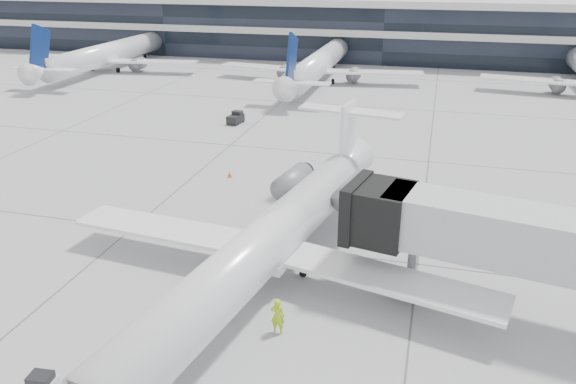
# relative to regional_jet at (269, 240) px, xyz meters

# --- Properties ---
(ground) EXTENTS (220.00, 220.00, 0.00)m
(ground) POSITION_rel_regional_jet_xyz_m (-1.49, 4.20, -2.67)
(ground) COLOR #959597
(ground) RESTS_ON ground
(terminal) EXTENTS (170.00, 22.00, 10.00)m
(terminal) POSITION_rel_regional_jet_xyz_m (-1.49, 86.20, 2.33)
(terminal) COLOR black
(terminal) RESTS_ON ground
(bg_jet_left) EXTENTS (32.00, 40.00, 9.60)m
(bg_jet_left) POSITION_rel_regional_jet_xyz_m (-46.49, 59.20, -2.67)
(bg_jet_left) COLOR white
(bg_jet_left) RESTS_ON ground
(bg_jet_center) EXTENTS (32.00, 40.00, 9.60)m
(bg_jet_center) POSITION_rel_regional_jet_xyz_m (-9.49, 59.20, -2.67)
(bg_jet_center) COLOR white
(bg_jet_center) RESTS_ON ground
(regional_jet) EXTENTS (27.06, 33.74, 7.82)m
(regional_jet) POSITION_rel_regional_jet_xyz_m (0.00, 0.00, 0.00)
(regional_jet) COLOR white
(regional_jet) RESTS_ON ground
(jet_bridge) EXTENTS (20.13, 7.53, 6.49)m
(jet_bridge) POSITION_rel_regional_jet_xyz_m (15.37, -0.73, 2.06)
(jet_bridge) COLOR silver
(jet_bridge) RESTS_ON ground
(ramp_worker) EXTENTS (0.75, 0.51, 2.00)m
(ramp_worker) POSITION_rel_regional_jet_xyz_m (1.89, -4.80, -1.67)
(ramp_worker) COLOR #ADD616
(ramp_worker) RESTS_ON ground
(traffic_cone) EXTENTS (0.46, 0.46, 0.56)m
(traffic_cone) POSITION_rel_regional_jet_xyz_m (-8.35, 15.55, -2.40)
(traffic_cone) COLOR #D7660B
(traffic_cone) RESTS_ON ground
(far_tug) EXTENTS (1.63, 2.37, 1.40)m
(far_tug) POSITION_rel_regional_jet_xyz_m (-13.79, 32.24, -2.04)
(far_tug) COLOR black
(far_tug) RESTS_ON ground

